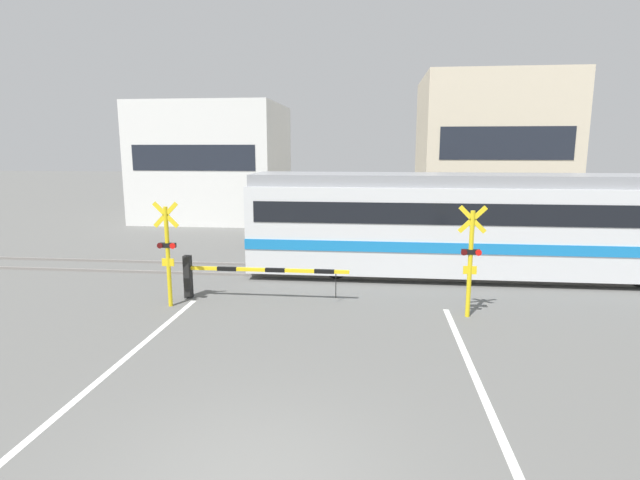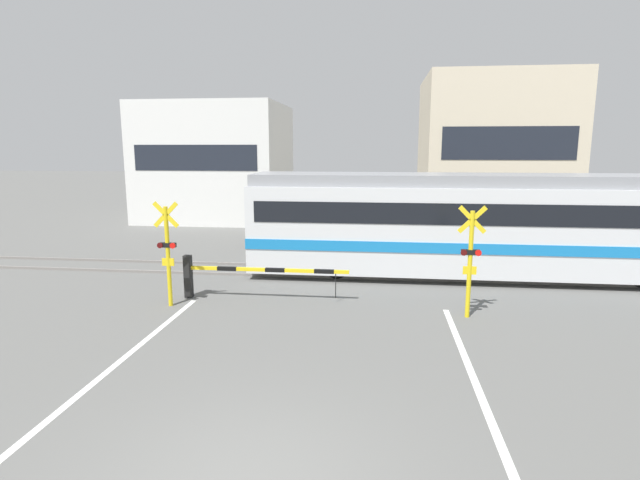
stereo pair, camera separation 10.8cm
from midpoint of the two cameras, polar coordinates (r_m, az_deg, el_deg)
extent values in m
cube|color=gray|center=(16.02, 1.02, -4.23)|extent=(50.00, 0.10, 0.08)
cube|color=gray|center=(17.41, 1.49, -3.04)|extent=(50.00, 0.10, 0.08)
cube|color=white|center=(9.45, -26.55, -16.41)|extent=(0.14, 11.26, 0.01)
cube|color=white|center=(8.29, 19.75, -19.86)|extent=(0.14, 11.26, 0.01)
cube|color=silver|center=(16.67, 18.22, 1.25)|extent=(14.74, 2.61, 2.71)
cube|color=gray|center=(16.51, 18.52, 6.51)|extent=(14.60, 2.30, 0.36)
cube|color=#197AC6|center=(16.74, 18.14, -0.13)|extent=(14.76, 2.67, 0.32)
cube|color=black|center=(16.59, 18.34, 3.33)|extent=(14.16, 2.65, 0.64)
cube|color=black|center=(16.75, -7.29, 3.83)|extent=(0.03, 1.83, 0.80)
cylinder|color=black|center=(15.91, 2.12, -3.07)|extent=(0.76, 0.12, 0.76)
cylinder|color=black|center=(17.30, 2.50, -1.97)|extent=(0.76, 0.12, 0.76)
cylinder|color=black|center=(18.99, 31.22, -2.38)|extent=(0.76, 0.12, 0.76)
cube|color=black|center=(14.32, -14.61, -4.05)|extent=(0.20, 0.20, 1.19)
cube|color=yellow|center=(13.62, -5.86, -3.41)|extent=(4.46, 0.09, 0.09)
cube|color=black|center=(13.90, -10.36, -3.24)|extent=(0.54, 0.10, 0.10)
cube|color=black|center=(13.57, -4.94, -3.44)|extent=(0.54, 0.10, 0.10)
cube|color=black|center=(13.37, 0.71, -3.62)|extent=(0.54, 0.10, 0.10)
cylinder|color=black|center=(13.44, 2.03, -5.24)|extent=(0.02, 0.02, 0.68)
cube|color=black|center=(19.36, 12.79, -0.23)|extent=(0.20, 0.20, 1.19)
cube|color=yellow|center=(19.21, 6.19, 0.66)|extent=(4.46, 0.09, 0.09)
cube|color=black|center=(19.23, 9.52, 0.59)|extent=(0.54, 0.10, 0.10)
cube|color=black|center=(19.21, 5.52, 0.67)|extent=(0.54, 0.10, 0.10)
cube|color=black|center=(19.28, 1.54, 0.75)|extent=(0.54, 0.10, 0.10)
cylinder|color=black|center=(19.38, 0.62, -0.34)|extent=(0.02, 0.02, 0.68)
cylinder|color=yellow|center=(13.53, -16.75, -1.87)|extent=(0.11, 0.11, 2.64)
cube|color=yellow|center=(13.34, -17.00, 2.79)|extent=(0.68, 0.04, 0.68)
cube|color=yellow|center=(13.34, -17.00, 2.79)|extent=(0.68, 0.04, 0.68)
cube|color=black|center=(13.47, -16.82, -0.55)|extent=(0.44, 0.12, 0.12)
cylinder|color=#4C0C0C|center=(13.47, -17.61, -0.59)|extent=(0.15, 0.03, 0.15)
cylinder|color=red|center=(13.33, -16.27, -0.63)|extent=(0.15, 0.03, 0.15)
cube|color=yellow|center=(13.54, -16.75, -2.43)|extent=(0.32, 0.03, 0.20)
cylinder|color=yellow|center=(12.63, 16.98, -2.74)|extent=(0.11, 0.11, 2.64)
cube|color=yellow|center=(12.43, 17.25, 2.24)|extent=(0.68, 0.04, 0.68)
cube|color=yellow|center=(12.43, 17.25, 2.24)|extent=(0.68, 0.04, 0.68)
cube|color=black|center=(12.56, 17.06, -1.33)|extent=(0.44, 0.12, 0.12)
cylinder|color=#4C0C0C|center=(12.46, 16.35, -1.39)|extent=(0.15, 0.03, 0.15)
cylinder|color=red|center=(12.52, 17.88, -1.42)|extent=(0.15, 0.03, 0.15)
cube|color=yellow|center=(12.64, 16.97, -3.34)|extent=(0.32, 0.03, 0.20)
cylinder|color=brown|center=(22.94, 2.65, 1.15)|extent=(0.13, 0.13, 0.79)
cylinder|color=brown|center=(22.93, 3.00, 1.14)|extent=(0.13, 0.13, 0.79)
cube|color=navy|center=(22.83, 2.84, 2.89)|extent=(0.38, 0.22, 0.62)
sphere|color=#997056|center=(22.78, 2.85, 3.95)|extent=(0.21, 0.21, 0.21)
cube|color=white|center=(30.16, -11.55, 8.70)|extent=(7.79, 7.13, 6.57)
cube|color=#1E232D|center=(26.78, -13.98, 9.11)|extent=(6.54, 0.03, 1.31)
cube|color=beige|center=(29.30, 19.15, 9.58)|extent=(7.46, 7.13, 7.88)
cube|color=#1E232D|center=(25.82, 20.89, 10.30)|extent=(6.27, 0.03, 1.58)
camera|label=1|loc=(0.05, -89.78, 0.04)|focal=28.00mm
camera|label=2|loc=(0.05, 90.22, -0.04)|focal=28.00mm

